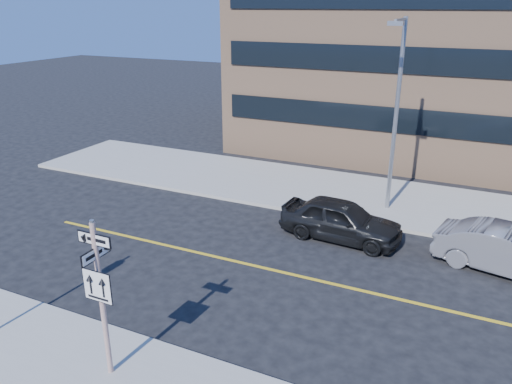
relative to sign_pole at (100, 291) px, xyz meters
The scene contains 5 objects.
ground 3.50m from the sign_pole, 90.00° to the left, with size 120.00×120.00×0.00m, color black.
sign_pole is the anchor object (origin of this frame).
parked_car_a 10.46m from the sign_pole, 73.66° to the left, with size 4.68×1.88×1.59m, color black.
parked_car_b 13.24m from the sign_pole, 48.26° to the left, with size 4.72×1.65×1.55m, color slate.
streetlight_a 14.05m from the sign_pole, 73.23° to the left, with size 0.55×2.25×8.00m.
Camera 1 is at (7.43, -9.93, 8.60)m, focal length 35.00 mm.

